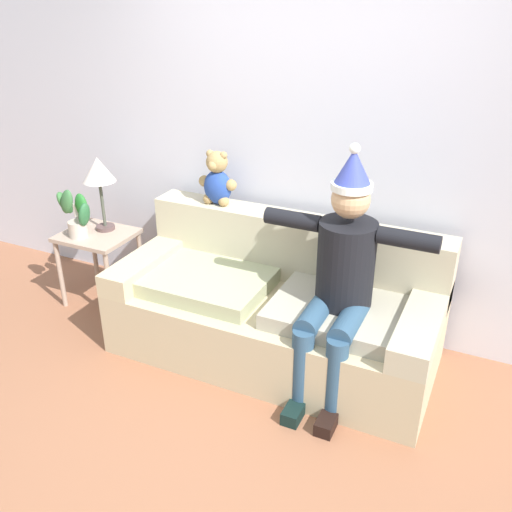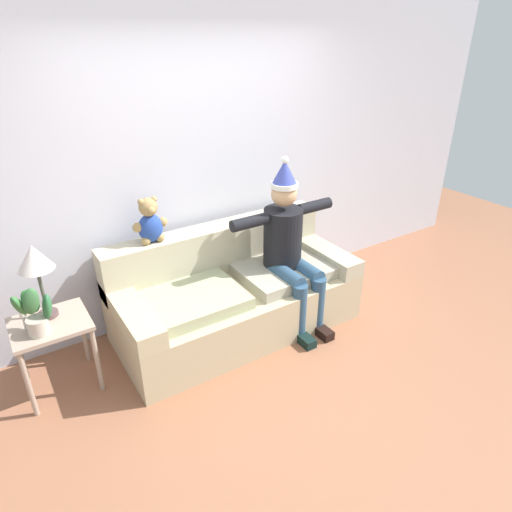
{
  "view_description": "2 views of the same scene",
  "coord_description": "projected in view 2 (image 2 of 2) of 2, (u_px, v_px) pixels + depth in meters",
  "views": [
    {
      "loc": [
        1.23,
        -1.95,
        2.28
      ],
      "look_at": [
        -0.07,
        0.82,
        0.78
      ],
      "focal_mm": 39.37,
      "sensor_mm": 36.0,
      "label": 1
    },
    {
      "loc": [
        -1.67,
        -1.94,
        2.43
      ],
      "look_at": [
        0.1,
        0.79,
        0.77
      ],
      "focal_mm": 31.41,
      "sensor_mm": 36.0,
      "label": 2
    }
  ],
  "objects": [
    {
      "name": "ground_plane",
      "position": [
        302.0,
        390.0,
        3.37
      ],
      "size": [
        10.0,
        10.0,
        0.0
      ],
      "primitive_type": "plane",
      "color": "#955D42"
    },
    {
      "name": "back_wall",
      "position": [
        200.0,
        166.0,
        3.91
      ],
      "size": [
        7.0,
        0.1,
        2.7
      ],
      "primitive_type": "cube",
      "color": "silver",
      "rests_on": "ground_plane"
    },
    {
      "name": "couch",
      "position": [
        234.0,
        293.0,
        3.97
      ],
      "size": [
        2.09,
        0.94,
        0.87
      ],
      "color": "tan",
      "rests_on": "ground_plane"
    },
    {
      "name": "person_seated",
      "position": [
        289.0,
        244.0,
        3.87
      ],
      "size": [
        1.02,
        0.77,
        1.51
      ],
      "color": "black",
      "rests_on": "ground_plane"
    },
    {
      "name": "teddy_bear",
      "position": [
        150.0,
        222.0,
        3.58
      ],
      "size": [
        0.29,
        0.17,
        0.38
      ],
      "color": "#244298",
      "rests_on": "couch"
    },
    {
      "name": "side_table",
      "position": [
        52.0,
        334.0,
        3.2
      ],
      "size": [
        0.52,
        0.45,
        0.58
      ],
      "color": "tan",
      "rests_on": "ground_plane"
    },
    {
      "name": "table_lamp",
      "position": [
        35.0,
        261.0,
        3.02
      ],
      "size": [
        0.24,
        0.24,
        0.56
      ],
      "color": "brown",
      "rests_on": "side_table"
    },
    {
      "name": "potted_plant",
      "position": [
        34.0,
        312.0,
        2.96
      ],
      "size": [
        0.27,
        0.22,
        0.4
      ],
      "color": "#C0B1A1",
      "rests_on": "side_table"
    },
    {
      "name": "candle_tall",
      "position": [
        22.0,
        313.0,
        3.0
      ],
      "size": [
        0.04,
        0.04,
        0.22
      ],
      "color": "beige",
      "rests_on": "side_table"
    }
  ]
}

